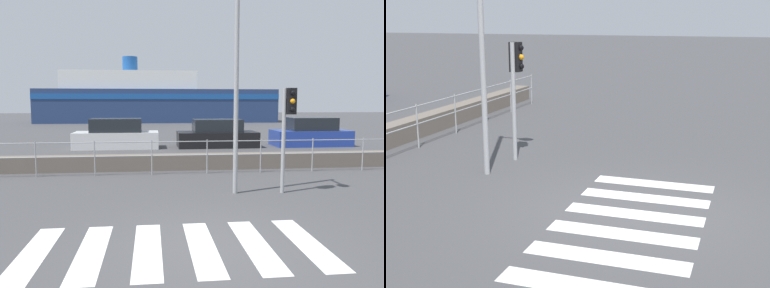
{
  "view_description": "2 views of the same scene",
  "coord_description": "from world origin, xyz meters",
  "views": [
    {
      "loc": [
        -0.94,
        -5.93,
        2.39
      ],
      "look_at": [
        -0.07,
        2.0,
        1.5
      ],
      "focal_mm": 35.0,
      "sensor_mm": 36.0,
      "label": 1
    },
    {
      "loc": [
        -8.69,
        -1.84,
        3.37
      ],
      "look_at": [
        -0.2,
        1.0,
        1.2
      ],
      "focal_mm": 50.0,
      "sensor_mm": 36.0,
      "label": 2
    }
  ],
  "objects": [
    {
      "name": "traffic_light_far",
      "position": [
        2.61,
        3.47,
        2.03
      ],
      "size": [
        0.34,
        0.32,
        2.76
      ],
      "color": "#9EA0A3",
      "rests_on": "ground_plane"
    },
    {
      "name": "crosswalk",
      "position": [
        -0.57,
        0.0,
        0.0
      ],
      "size": [
        4.95,
        2.4,
        0.01
      ],
      "color": "silver",
      "rests_on": "ground_plane"
    },
    {
      "name": "ground_plane",
      "position": [
        0.0,
        0.0,
        0.0
      ],
      "size": [
        160.0,
        160.0,
        0.0
      ],
      "primitive_type": "plane",
      "color": "#424244"
    }
  ]
}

